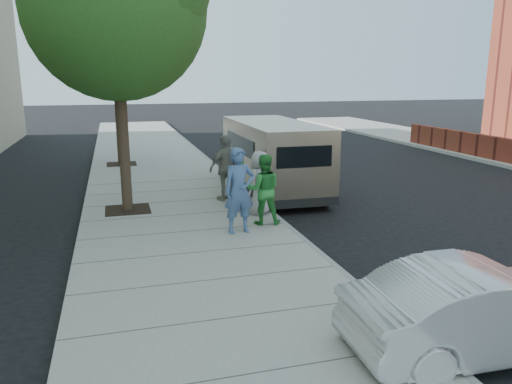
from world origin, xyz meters
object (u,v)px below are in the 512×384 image
at_px(tree_far, 116,46).
at_px(person_striped_polo, 226,168).
at_px(tree_near, 117,2).
at_px(parking_meter, 238,173).
at_px(person_green_shirt, 264,189).
at_px(person_gray_shirt, 260,183).
at_px(van, 272,155).
at_px(sedan, 486,309).
at_px(person_officer, 239,191).

height_order(tree_far, person_striped_polo, tree_far).
distance_m(tree_near, parking_meter, 5.30).
xyz_separation_m(tree_near, person_green_shirt, (3.16, -2.27, -4.53)).
distance_m(person_green_shirt, person_gray_shirt, 0.91).
distance_m(tree_near, van, 6.52).
bearing_deg(person_green_shirt, person_striped_polo, -69.16).
distance_m(person_green_shirt, person_striped_polo, 2.63).
xyz_separation_m(parking_meter, van, (1.74, 2.44, 0.04)).
relative_size(parking_meter, person_gray_shirt, 0.84).
relative_size(tree_far, van, 1.04).
relative_size(parking_meter, sedan, 0.36).
distance_m(parking_meter, person_green_shirt, 1.46).
bearing_deg(tree_far, van, -52.48).
distance_m(tree_far, van, 8.42).
bearing_deg(person_officer, person_striped_polo, 77.25).
bearing_deg(sedan, tree_far, 16.88).
height_order(tree_near, person_green_shirt, tree_near).
distance_m(tree_far, person_gray_shirt, 10.34).
relative_size(tree_far, sedan, 1.66).
bearing_deg(person_gray_shirt, van, -154.92).
bearing_deg(person_officer, sedan, -76.29).
height_order(parking_meter, person_green_shirt, person_green_shirt).
relative_size(parking_meter, person_officer, 0.71).
height_order(tree_far, van, tree_far).
height_order(person_officer, person_striped_polo, person_officer).
height_order(tree_near, person_striped_polo, tree_near).
bearing_deg(van, tree_far, 128.14).
distance_m(person_gray_shirt, person_striped_polo, 1.79).
relative_size(tree_near, parking_meter, 5.32).
xyz_separation_m(person_officer, person_striped_polo, (0.40, 3.14, -0.03)).
xyz_separation_m(tree_near, person_striped_polo, (2.81, 0.33, -4.43)).
xyz_separation_m(sedan, person_striped_polo, (-1.60, 8.90, 0.47)).
bearing_deg(person_officer, parking_meter, 71.17).
height_order(tree_far, sedan, tree_far).
bearing_deg(van, person_green_shirt, -109.98).
xyz_separation_m(sedan, person_green_shirt, (-1.25, 6.29, 0.37)).
bearing_deg(parking_meter, sedan, -100.44).
bearing_deg(sedan, person_gray_shirt, 10.20).
xyz_separation_m(sedan, person_gray_shirt, (-1.09, 7.18, 0.35)).
relative_size(tree_near, person_gray_shirt, 4.47).
relative_size(person_green_shirt, person_striped_polo, 0.90).
bearing_deg(person_officer, van, 57.93).
height_order(person_green_shirt, person_gray_shirt, person_green_shirt).
xyz_separation_m(tree_near, sedan, (4.41, -8.56, -4.90)).
bearing_deg(tree_near, person_striped_polo, 6.77).
bearing_deg(person_gray_shirt, person_striped_polo, -114.78).
relative_size(tree_far, parking_meter, 4.58).
bearing_deg(van, sedan, -90.50).
xyz_separation_m(tree_far, person_striped_polo, (2.82, -7.27, -3.76)).
bearing_deg(van, parking_meter, -124.84).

